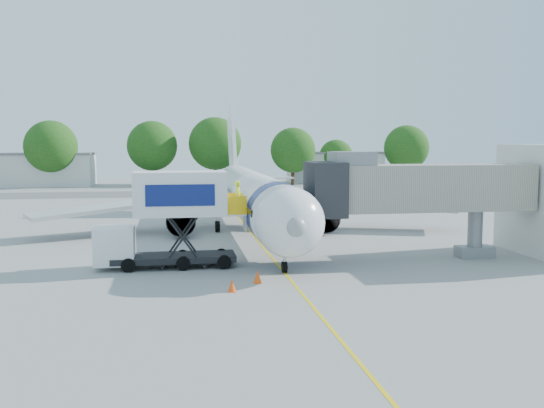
{
  "coord_description": "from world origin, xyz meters",
  "views": [
    {
      "loc": [
        -5.87,
        -41.75,
        7.26
      ],
      "look_at": [
        0.25,
        -3.64,
        3.2
      ],
      "focal_mm": 40.0,
      "sensor_mm": 36.0,
      "label": 1
    }
  ],
  "objects": [
    {
      "name": "tree_d",
      "position": [
        0.77,
        58.91,
        6.74
      ],
      "size": [
        8.71,
        8.71,
        11.1
      ],
      "color": "#382314",
      "rests_on": "ground"
    },
    {
      "name": "catering_hiloader",
      "position": [
        -6.26,
        -7.0,
        2.76
      ],
      "size": [
        8.5,
        2.44,
        5.5
      ],
      "color": "black",
      "rests_on": "ground"
    },
    {
      "name": "safety_cone_b",
      "position": [
        -3.25,
        -13.25,
        0.3
      ],
      "size": [
        0.39,
        0.39,
        0.62
      ],
      "color": "#FF4C0D",
      "rests_on": "ground"
    },
    {
      "name": "tree_c",
      "position": [
        -9.51,
        60.2,
        6.36
      ],
      "size": [
        8.22,
        8.22,
        10.48
      ],
      "color": "#382314",
      "rests_on": "ground"
    },
    {
      "name": "aircraft",
      "position": [
        0.0,
        4.12,
        2.95
      ],
      "size": [
        34.17,
        37.73,
        11.35
      ],
      "color": "white",
      "rests_on": "ground"
    },
    {
      "name": "guidance_line",
      "position": [
        0.0,
        0.0,
        0.01
      ],
      "size": [
        0.15,
        70.0,
        0.01
      ],
      "primitive_type": "cube",
      "color": "yellow",
      "rests_on": "ground"
    },
    {
      "name": "jet_bridge",
      "position": [
        7.99,
        -7.0,
        4.34
      ],
      "size": [
        13.9,
        3.2,
        6.6
      ],
      "color": "#A49B8C",
      "rests_on": "ground"
    },
    {
      "name": "ground_tug",
      "position": [
        3.07,
        -18.03,
        0.69
      ],
      "size": [
        3.68,
        2.85,
        1.31
      ],
      "rotation": [
        0.0,
        0.0,
        0.41
      ],
      "color": "white",
      "rests_on": "ground"
    },
    {
      "name": "tree_e",
      "position": [
        13.2,
        55.52,
        5.68
      ],
      "size": [
        7.34,
        7.34,
        9.36
      ],
      "color": "#382314",
      "rests_on": "ground"
    },
    {
      "name": "taxiway_strip",
      "position": [
        0.0,
        42.0,
        0.0
      ],
      "size": [
        120.0,
        10.0,
        0.01
      ],
      "primitive_type": "cube",
      "color": "#59595B",
      "rests_on": "ground"
    },
    {
      "name": "outbuilding_left",
      "position": [
        -28.0,
        60.0,
        2.66
      ],
      "size": [
        18.4,
        8.4,
        5.3
      ],
      "color": "beige",
      "rests_on": "ground"
    },
    {
      "name": "safety_cone_a",
      "position": [
        -1.79,
        -11.7,
        0.31
      ],
      "size": [
        0.41,
        0.41,
        0.66
      ],
      "color": "#FF4C0D",
      "rests_on": "ground"
    },
    {
      "name": "outbuilding_right",
      "position": [
        22.0,
        62.0,
        2.66
      ],
      "size": [
        16.4,
        7.4,
        5.3
      ],
      "color": "beige",
      "rests_on": "ground"
    },
    {
      "name": "tree_f",
      "position": [
        21.67,
        59.96,
        4.49
      ],
      "size": [
        5.81,
        5.81,
        7.41
      ],
      "color": "#382314",
      "rests_on": "ground"
    },
    {
      "name": "tree_g",
      "position": [
        33.74,
        58.24,
        6.0
      ],
      "size": [
        7.75,
        7.75,
        9.89
      ],
      "color": "#382314",
      "rests_on": "ground"
    },
    {
      "name": "tree_b",
      "position": [
        -24.83,
        56.88,
        6.3
      ],
      "size": [
        8.14,
        8.14,
        10.37
      ],
      "color": "#382314",
      "rests_on": "ground"
    },
    {
      "name": "ground",
      "position": [
        0.0,
        0.0,
        0.0
      ],
      "size": [
        160.0,
        160.0,
        0.0
      ],
      "primitive_type": "plane",
      "color": "gray",
      "rests_on": "ground"
    }
  ]
}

